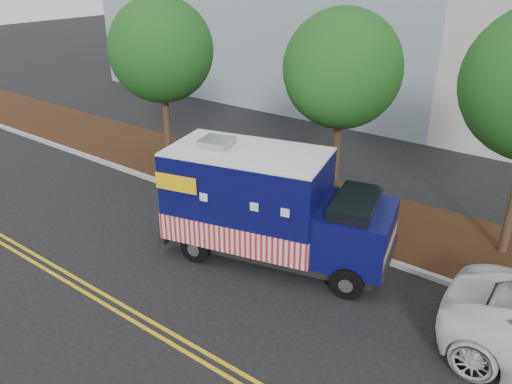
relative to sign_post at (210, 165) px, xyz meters
The scene contains 9 objects.
ground 3.35m from the sign_post, 35.88° to the right, with size 120.00×120.00×0.00m, color black.
curb 2.81m from the sign_post, ahead, with size 120.00×0.18×0.15m, color #9E9E99.
mulch_strip 3.24m from the sign_post, 33.26° to the left, with size 120.00×4.00×0.15m, color black.
centerline_near 6.88m from the sign_post, 68.01° to the right, with size 120.00×0.10×0.01m, color gold.
centerline_far 7.11m from the sign_post, 68.78° to the right, with size 120.00×0.10×0.01m, color gold.
tree_a 4.81m from the sign_post, 163.84° to the left, with size 3.97×3.97×6.84m.
tree_b 5.81m from the sign_post, 22.51° to the left, with size 3.75×3.75×6.74m.
sign_post is the anchor object (origin of this frame).
food_truck 4.64m from the sign_post, 27.90° to the right, with size 6.86×3.84×3.42m.
Camera 1 is at (8.89, -10.62, 7.98)m, focal length 35.00 mm.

